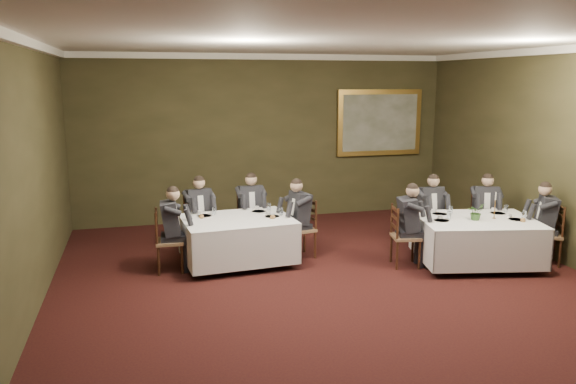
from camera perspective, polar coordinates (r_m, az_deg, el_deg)
name	(u,v)px	position (r m, az deg, el deg)	size (l,w,h in m)	color
ground	(348,304)	(7.77, 6.14, -11.22)	(10.00, 10.00, 0.00)	black
ceiling	(354,36)	(7.20, 6.75, 15.47)	(8.00, 10.00, 0.10)	silver
back_wall	(265,138)	(12.03, -2.31, 5.50)	(8.00, 0.10, 3.50)	#302D18
left_wall	(13,192)	(6.92, -26.12, 0.00)	(0.10, 10.00, 3.50)	#302D18
crown_molding	(354,41)	(7.19, 6.74, 14.99)	(8.00, 10.00, 0.12)	white
table_main	(476,238)	(9.64, 18.58, -4.44)	(2.11, 1.77, 0.67)	black
table_second	(238,237)	(9.22, -5.13, -4.58)	(1.85, 1.47, 0.67)	black
chair_main_backleft	(428,232)	(10.39, 14.04, -4.01)	(0.45, 0.43, 1.00)	olive
diner_main_backleft	(429,220)	(10.32, 14.13, -2.80)	(0.42, 0.49, 1.35)	black
chair_main_backright	(483,232)	(10.72, 19.19, -3.83)	(0.56, 0.55, 1.00)	olive
diner_main_backright	(484,220)	(10.65, 19.28, -2.66)	(0.55, 0.59, 1.35)	black
chair_main_endleft	(404,249)	(9.32, 11.74, -5.66)	(0.50, 0.51, 1.00)	olive
diner_main_endleft	(406,235)	(9.26, 11.87, -4.31)	(0.55, 0.49, 1.35)	black
chair_main_endright	(546,247)	(10.17, 24.74, -5.06)	(0.57, 0.58, 1.00)	olive
diner_main_endright	(546,233)	(10.11, 24.78, -3.82)	(0.61, 0.57, 1.35)	black
chair_sec_backleft	(199,235)	(10.02, -9.04, -4.37)	(0.52, 0.51, 1.00)	olive
diner_sec_backleft	(199,223)	(9.95, -9.05, -3.12)	(0.50, 0.56, 1.35)	black
chair_sec_backright	(251,231)	(10.22, -3.82, -3.93)	(0.45, 0.43, 1.00)	olive
diner_sec_backright	(251,219)	(10.15, -3.82, -2.71)	(0.43, 0.49, 1.35)	black
chair_sec_endright	(301,240)	(9.59, 1.34, -4.94)	(0.50, 0.52, 1.00)	olive
diner_sec_endright	(301,228)	(9.52, 1.28, -3.63)	(0.55, 0.49, 1.35)	black
chair_sec_endleft	(169,254)	(9.07, -11.96, -6.15)	(0.44, 0.46, 1.00)	olive
diner_sec_endleft	(170,240)	(9.01, -11.94, -4.76)	(0.50, 0.44, 1.35)	black
centerpiece	(476,211)	(9.47, 18.54, -1.85)	(0.26, 0.22, 0.29)	#2D5926
candlestick	(495,208)	(9.66, 20.26, -1.58)	(0.07, 0.07, 0.45)	#A77233
place_setting_table_main	(442,211)	(9.79, 15.34, -1.91)	(0.33, 0.31, 0.14)	white
place_setting_table_second	(207,213)	(9.41, -8.22, -2.15)	(0.33, 0.31, 0.14)	white
painting	(379,123)	(12.78, 9.28, 6.97)	(1.98, 0.09, 1.46)	gold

